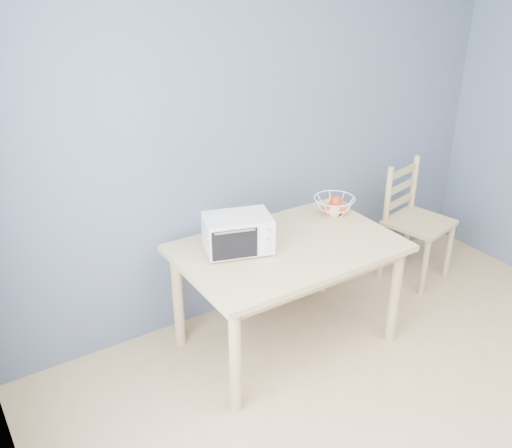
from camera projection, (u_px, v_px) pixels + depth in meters
dining_table at (288, 259)px, 3.65m from camera, size 1.40×0.90×0.75m
toaster_oven at (235, 233)px, 3.49m from camera, size 0.47×0.38×0.24m
fruit_basket at (334, 206)px, 3.99m from camera, size 0.38×0.38×0.15m
dining_chair at (414, 223)px, 4.54m from camera, size 0.53×0.53×0.96m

